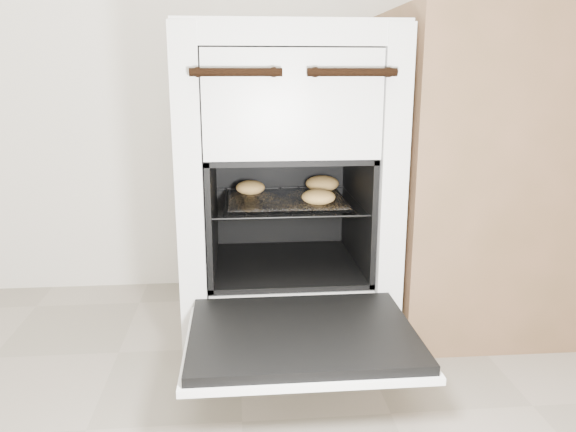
{
  "coord_description": "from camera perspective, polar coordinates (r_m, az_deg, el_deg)",
  "views": [
    {
      "loc": [
        0.0,
        -0.39,
        0.74
      ],
      "look_at": [
        0.13,
        1.05,
        0.37
      ],
      "focal_mm": 35.0,
      "sensor_mm": 36.0,
      "label": 1
    }
  ],
  "objects": [
    {
      "name": "oven_rack",
      "position": [
        1.56,
        -0.25,
        1.54
      ],
      "size": [
        0.41,
        0.39,
        0.01
      ],
      "color": "black",
      "rests_on": "stove"
    },
    {
      "name": "stove",
      "position": [
        1.62,
        -0.44,
        2.77
      ],
      "size": [
        0.56,
        0.62,
        0.86
      ],
      "color": "white",
      "rests_on": "ground"
    },
    {
      "name": "oven_door",
      "position": [
        1.25,
        1.42,
        -12.11
      ],
      "size": [
        0.5,
        0.39,
        0.04
      ],
      "color": "black",
      "rests_on": "stove"
    },
    {
      "name": "counter",
      "position": [
        1.88,
        23.52,
        4.43
      ],
      "size": [
        0.92,
        0.62,
        0.92
      ],
      "primitive_type": "cube",
      "rotation": [
        0.0,
        0.0,
        -0.01
      ],
      "color": "brown",
      "rests_on": "ground"
    },
    {
      "name": "foil_sheet",
      "position": [
        1.54,
        -0.19,
        1.59
      ],
      "size": [
        0.32,
        0.28,
        0.01
      ],
      "primitive_type": "cube",
      "color": "silver",
      "rests_on": "oven_rack"
    },
    {
      "name": "baked_rolls",
      "position": [
        1.58,
        1.39,
        2.82
      ],
      "size": [
        0.32,
        0.28,
        0.05
      ],
      "color": "tan",
      "rests_on": "foil_sheet"
    }
  ]
}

